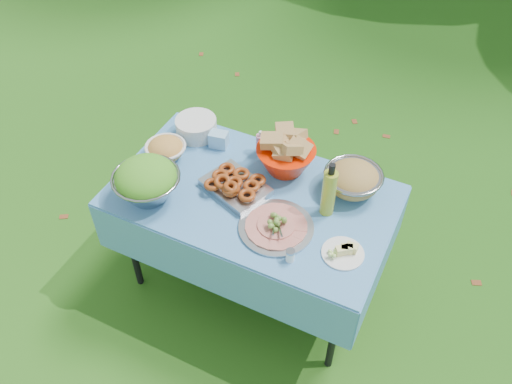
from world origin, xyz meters
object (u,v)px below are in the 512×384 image
(salad_bowl, at_px, (146,181))
(plate_stack, at_px, (196,127))
(picnic_table, at_px, (253,241))
(oil_bottle, at_px, (329,189))
(pasta_bowl_steel, at_px, (353,179))
(charcuterie_platter, at_px, (276,222))
(bread_bowl, at_px, (286,154))

(salad_bowl, height_order, plate_stack, salad_bowl)
(picnic_table, height_order, oil_bottle, oil_bottle)
(plate_stack, height_order, oil_bottle, oil_bottle)
(pasta_bowl_steel, height_order, charcuterie_platter, pasta_bowl_steel)
(picnic_table, bearing_deg, bread_bowl, 74.28)
(salad_bowl, xyz_separation_m, charcuterie_platter, (0.68, 0.09, -0.07))
(charcuterie_platter, bearing_deg, pasta_bowl_steel, 59.38)
(salad_bowl, relative_size, plate_stack, 1.45)
(bread_bowl, distance_m, charcuterie_platter, 0.44)
(plate_stack, distance_m, pasta_bowl_steel, 0.97)
(plate_stack, bearing_deg, charcuterie_platter, -32.35)
(salad_bowl, relative_size, charcuterie_platter, 0.92)
(picnic_table, bearing_deg, pasta_bowl_steel, 29.79)
(picnic_table, xyz_separation_m, pasta_bowl_steel, (0.45, 0.26, 0.46))
(picnic_table, xyz_separation_m, salad_bowl, (-0.48, -0.25, 0.49))
(plate_stack, height_order, bread_bowl, bread_bowl)
(picnic_table, xyz_separation_m, bread_bowl, (0.07, 0.26, 0.49))
(oil_bottle, bearing_deg, charcuterie_platter, -130.57)
(charcuterie_platter, bearing_deg, plate_stack, 147.65)
(picnic_table, bearing_deg, charcuterie_platter, -36.77)
(salad_bowl, bearing_deg, pasta_bowl_steel, 28.58)
(bread_bowl, height_order, charcuterie_platter, bread_bowl)
(plate_stack, distance_m, bread_bowl, 0.59)
(salad_bowl, bearing_deg, plate_stack, 93.75)
(salad_bowl, bearing_deg, oil_bottle, 19.37)
(salad_bowl, xyz_separation_m, plate_stack, (-0.04, 0.55, -0.06))
(picnic_table, relative_size, pasta_bowl_steel, 4.81)
(plate_stack, bearing_deg, salad_bowl, -86.25)
(salad_bowl, xyz_separation_m, pasta_bowl_steel, (0.93, 0.51, -0.03))
(salad_bowl, bearing_deg, bread_bowl, 42.64)
(pasta_bowl_steel, relative_size, charcuterie_platter, 0.81)
(plate_stack, relative_size, pasta_bowl_steel, 0.79)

